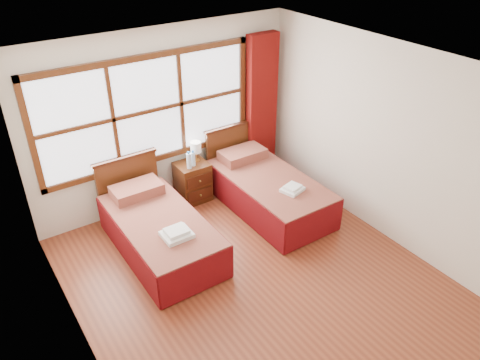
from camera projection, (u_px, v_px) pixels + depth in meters
floor at (255, 280)px, 5.69m from camera, size 4.50×4.50×0.00m
ceiling at (260, 71)px, 4.35m from camera, size 4.50×4.50×0.00m
wall_back at (165, 119)px, 6.62m from camera, size 4.00×0.00×4.00m
wall_left at (71, 257)px, 4.06m from camera, size 0.00×4.50×4.50m
wall_right at (384, 143)px, 5.98m from camera, size 0.00×4.50×4.50m
window at (148, 111)px, 6.37m from camera, size 3.16×0.06×1.56m
curtain at (261, 107)px, 7.36m from camera, size 0.50×0.16×2.30m
bed_left at (159, 230)px, 6.06m from camera, size 0.99×2.01×0.96m
bed_right at (267, 189)px, 6.90m from camera, size 1.02×2.04×0.99m
nightstand at (193, 182)px, 7.07m from camera, size 0.46×0.46×0.62m
towels_left at (177, 233)px, 5.57m from camera, size 0.34×0.30×0.10m
towels_right at (292, 189)px, 6.42m from camera, size 0.34×0.31×0.08m
lamp at (196, 148)px, 6.89m from camera, size 0.16×0.16×0.31m
bottle_near at (189, 161)px, 6.74m from camera, size 0.07×0.07×0.27m
bottle_far at (193, 159)px, 6.82m from camera, size 0.06×0.06×0.24m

